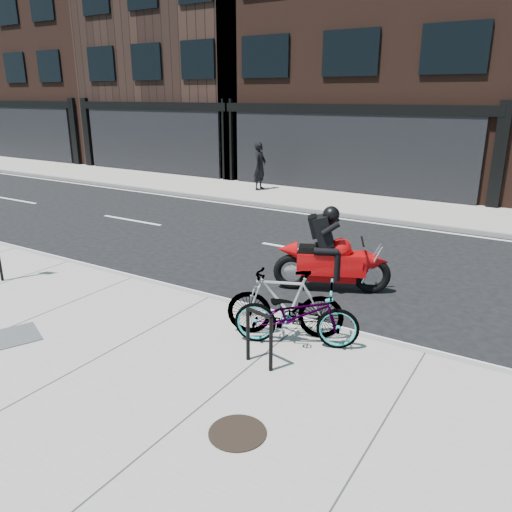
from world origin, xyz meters
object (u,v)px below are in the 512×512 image
Objects in this scene: bike_rack at (259,334)px; pedestrian at (260,166)px; bicycle_rear at (285,303)px; bicycle_front at (296,314)px; motorcycle at (337,257)px; manhole_cover at (237,433)px; utility_grate at (13,336)px.

pedestrian is (-7.10, 11.68, 0.45)m from bike_rack.
pedestrian is at bearing -169.50° from bicycle_rear.
bicycle_front is at bearing 37.60° from bicycle_rear.
bicycle_rear is at bearing 97.79° from bike_rack.
motorcycle is (-0.47, 2.66, 0.08)m from bicycle_front.
bicycle_front reaches higher than bike_rack.
bike_rack is at bearing 147.42° from bicycle_front.
manhole_cover is at bearing -154.77° from pedestrian.
motorcycle reaches higher than bicycle_rear.
pedestrian reaches higher than bicycle_front.
bike_rack is 1.59m from manhole_cover.
bike_rack is 1.24× the size of manhole_cover.
manhole_cover is (0.42, -2.22, -0.49)m from bicycle_front.
pedestrian reaches higher than bicycle_rear.
pedestrian is (-6.78, 8.20, 0.36)m from motorcycle.
pedestrian is at bearing 11.77° from bicycle_front.
motorcycle is at bearing -145.60° from pedestrian.
bicycle_rear reaches higher than utility_grate.
bicycle_front is 2.70m from motorcycle.
motorcycle is at bearing 95.29° from bike_rack.
manhole_cover is at bearing -67.84° from bike_rack.
manhole_cover is at bearing -1.17° from utility_grate.
bike_rack is at bearing 19.40° from utility_grate.
bicycle_front is 1.01× the size of pedestrian.
manhole_cover is 4.31m from utility_grate.
bicycle_rear is (-0.13, 0.98, 0.07)m from bike_rack.
bicycle_front is 4.46m from utility_grate.
bicycle_front is 0.34m from bicycle_rear.
motorcycle reaches higher than manhole_cover.
bicycle_rear is at bearing 106.49° from manhole_cover.
bicycle_front is at bearing -151.43° from pedestrian.
motorcycle is at bearing 161.73° from bicycle_rear.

